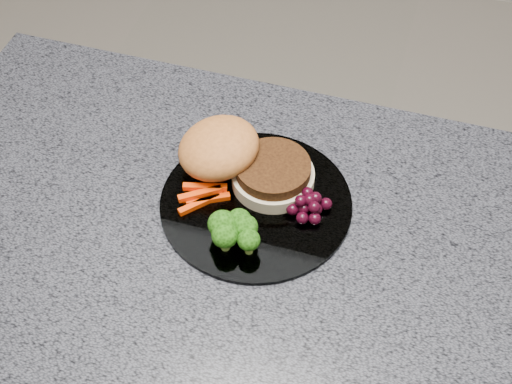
# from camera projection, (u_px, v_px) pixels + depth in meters

# --- Properties ---
(countertop) EXTENTS (1.20, 0.60, 0.04)m
(countertop) POSITION_uv_depth(u_px,v_px,m) (320.00, 266.00, 0.93)
(countertop) COLOR #4E5059
(countertop) RESTS_ON island_cabinet
(plate) EXTENTS (0.26, 0.26, 0.01)m
(plate) POSITION_uv_depth(u_px,v_px,m) (256.00, 203.00, 0.96)
(plate) COLOR white
(plate) RESTS_ON countertop
(burger) EXTENTS (0.21, 0.13, 0.06)m
(burger) POSITION_uv_depth(u_px,v_px,m) (238.00, 159.00, 0.97)
(burger) COLOR beige
(burger) RESTS_ON plate
(carrot_sticks) EXTENTS (0.07, 0.07, 0.02)m
(carrot_sticks) POSITION_uv_depth(u_px,v_px,m) (203.00, 195.00, 0.96)
(carrot_sticks) COLOR #F83A04
(carrot_sticks) RESTS_ON plate
(broccoli) EXTENTS (0.07, 0.06, 0.05)m
(broccoli) POSITION_uv_depth(u_px,v_px,m) (234.00, 229.00, 0.90)
(broccoli) COLOR olive
(broccoli) RESTS_ON plate
(grape_bunch) EXTENTS (0.06, 0.05, 0.03)m
(grape_bunch) POSITION_uv_depth(u_px,v_px,m) (308.00, 204.00, 0.94)
(grape_bunch) COLOR black
(grape_bunch) RESTS_ON plate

